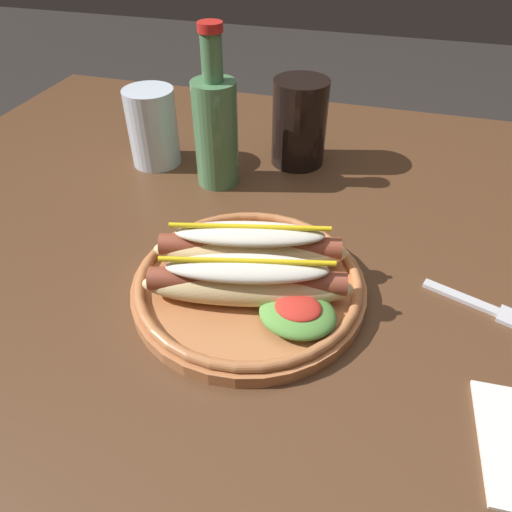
% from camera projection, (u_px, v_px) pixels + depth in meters
% --- Properties ---
extents(ground_plane, '(8.00, 8.00, 0.00)m').
position_uv_depth(ground_plane, '(282.00, 507.00, 1.07)').
color(ground_plane, '#2D2826').
extents(dining_table, '(1.35, 1.06, 0.74)m').
position_uv_depth(dining_table, '(299.00, 308.00, 0.65)').
color(dining_table, '#51331E').
rests_on(dining_table, ground_plane).
extents(hot_dog_plate, '(0.27, 0.27, 0.08)m').
position_uv_depth(hot_dog_plate, '(251.00, 276.00, 0.54)').
color(hot_dog_plate, '#B77042').
rests_on(hot_dog_plate, dining_table).
extents(fork, '(0.12, 0.06, 0.00)m').
position_uv_depth(fork, '(485.00, 307.00, 0.53)').
color(fork, silver).
rests_on(fork, dining_table).
extents(soda_cup, '(0.09, 0.09, 0.14)m').
position_uv_depth(soda_cup, '(299.00, 123.00, 0.76)').
color(soda_cup, black).
rests_on(soda_cup, dining_table).
extents(water_cup, '(0.08, 0.08, 0.12)m').
position_uv_depth(water_cup, '(153.00, 127.00, 0.76)').
color(water_cup, silver).
rests_on(water_cup, dining_table).
extents(glass_bottle, '(0.07, 0.07, 0.23)m').
position_uv_depth(glass_bottle, '(216.00, 128.00, 0.69)').
color(glass_bottle, '#4C7F51').
rests_on(glass_bottle, dining_table).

